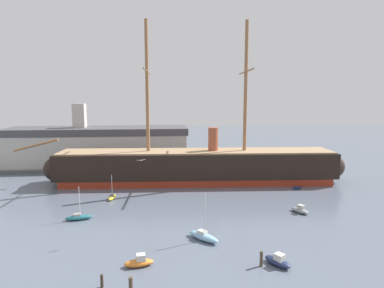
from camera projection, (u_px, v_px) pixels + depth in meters
name	position (u px, v px, depth m)	size (l,w,h in m)	color
tall_ship	(197.00, 166.00, 75.03)	(74.27, 15.97, 35.71)	maroon
motorboat_foreground_left	(139.00, 262.00, 37.97)	(3.53, 1.89, 1.41)	orange
motorboat_foreground_right	(278.00, 261.00, 38.15)	(3.07, 3.68, 1.45)	#1E284C
sailboat_near_centre	(203.00, 236.00, 44.95)	(4.45, 4.76, 6.54)	#7FB2D6
sailboat_mid_left	(79.00, 217.00, 52.36)	(4.29, 2.01, 5.38)	#236670
motorboat_mid_right	(300.00, 210.00, 55.60)	(2.77, 3.59, 1.40)	gray
sailboat_alongside_bow	(112.00, 197.00, 63.19)	(1.51, 3.67, 4.65)	gold
dinghy_alongside_stern	(297.00, 188.00, 70.30)	(2.51, 1.58, 0.55)	#1E284C
dinghy_far_left	(80.00, 176.00, 80.47)	(1.72, 3.00, 0.67)	#236670
dinghy_far_right	(308.00, 172.00, 85.59)	(1.71, 2.30, 0.50)	silver
motorboat_distant_centre	(187.00, 164.00, 93.85)	(4.24, 2.27, 1.69)	#1E284C
mooring_piling_nearest	(261.00, 259.00, 37.87)	(0.36, 0.36, 1.80)	#4C3D2D
mooring_piling_left_pair	(102.00, 281.00, 33.68)	(0.30, 0.30, 1.37)	#382B1E
mooring_piling_right_pair	(131.00, 288.00, 31.72)	(0.40, 0.40, 2.17)	#4C3D2D
dockside_warehouse_left	(99.00, 147.00, 92.67)	(52.91, 15.64, 17.55)	#565659
seagull_in_flight	(141.00, 160.00, 45.28)	(1.19, 0.63, 0.14)	silver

